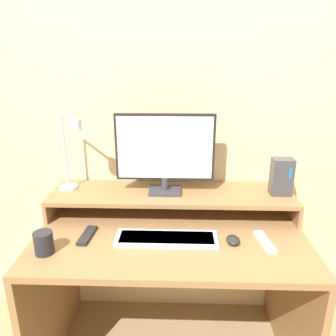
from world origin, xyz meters
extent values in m
cube|color=beige|center=(0.00, 0.75, 1.25)|extent=(6.00, 0.05, 2.50)
cube|color=olive|center=(0.00, 0.36, 0.72)|extent=(1.25, 0.71, 0.03)
cube|color=olive|center=(-0.61, 0.36, 0.35)|extent=(0.03, 0.71, 0.71)
cube|color=olive|center=(0.61, 0.36, 0.35)|extent=(0.03, 0.71, 0.71)
cube|color=olive|center=(-0.61, 0.56, 0.79)|extent=(0.02, 0.31, 0.09)
cube|color=olive|center=(0.61, 0.56, 0.79)|extent=(0.02, 0.31, 0.09)
cube|color=olive|center=(0.00, 0.56, 0.84)|extent=(1.25, 0.31, 0.02)
cube|color=#38383D|center=(-0.03, 0.55, 0.86)|extent=(0.16, 0.12, 0.02)
cylinder|color=#38383D|center=(-0.03, 0.55, 0.90)|extent=(0.04, 0.04, 0.06)
cube|color=black|center=(-0.03, 0.56, 1.09)|extent=(0.49, 0.02, 0.34)
cube|color=silver|center=(-0.03, 0.55, 1.09)|extent=(0.47, 0.01, 0.31)
cylinder|color=silver|center=(-0.55, 0.59, 0.86)|extent=(0.10, 0.10, 0.01)
cylinder|color=silver|center=(-0.55, 0.59, 1.05)|extent=(0.01, 0.01, 0.38)
cylinder|color=silver|center=(-0.50, 0.54, 1.24)|extent=(0.11, 0.11, 0.01)
cylinder|color=silver|center=(-0.45, 0.49, 1.22)|extent=(0.05, 0.05, 0.05)
cube|color=#3D3D42|center=(0.55, 0.55, 0.95)|extent=(0.10, 0.07, 0.19)
cube|color=#1972F2|center=(0.58, 0.51, 0.98)|extent=(0.01, 0.00, 0.06)
cube|color=silver|center=(-0.02, 0.28, 0.75)|extent=(0.46, 0.14, 0.02)
cube|color=#AFAFB3|center=(-0.02, 0.28, 0.75)|extent=(0.42, 0.11, 0.01)
ellipsoid|color=black|center=(0.28, 0.27, 0.75)|extent=(0.06, 0.08, 0.03)
cube|color=black|center=(-0.38, 0.29, 0.75)|extent=(0.06, 0.16, 0.02)
cube|color=white|center=(0.42, 0.27, 0.75)|extent=(0.06, 0.18, 0.02)
cylinder|color=#232328|center=(-0.52, 0.16, 0.79)|extent=(0.08, 0.08, 0.10)
camera|label=1|loc=(0.03, -1.00, 1.52)|focal=35.00mm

